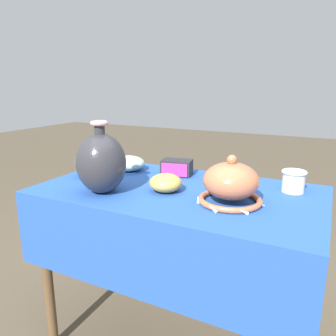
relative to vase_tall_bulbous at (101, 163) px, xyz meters
The scene contains 8 objects.
display_table 0.37m from the vase_tall_bulbous, 31.98° to the left, with size 1.15×0.66×0.77m.
vase_tall_bulbous is the anchor object (origin of this frame).
vase_dome_bell 0.51m from the vase_tall_bulbous, 13.17° to the left, with size 0.24×0.25×0.18m.
mosaic_tile_box 0.41m from the vase_tall_bulbous, 67.38° to the left, with size 0.16×0.12×0.07m.
bowl_shallow_ochre 0.27m from the vase_tall_bulbous, 29.10° to the left, with size 0.13×0.13×0.07m, color gold.
bowl_shallow_celadon 0.36m from the vase_tall_bulbous, 106.78° to the left, with size 0.17×0.17×0.07m, color #A8CCB7.
jar_round_cobalt 0.26m from the vase_tall_bulbous, 144.85° to the left, with size 0.10×0.10×0.15m.
cup_wide_ivory 0.77m from the vase_tall_bulbous, 27.38° to the left, with size 0.10×0.10×0.09m.
Camera 1 is at (0.55, -1.18, 1.20)m, focal length 35.00 mm.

